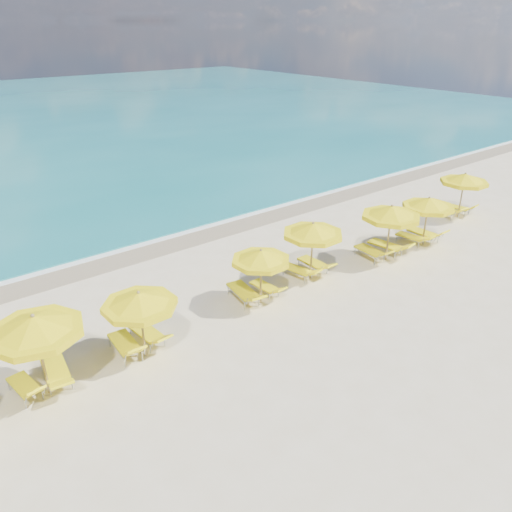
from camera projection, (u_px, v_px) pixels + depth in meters
ground_plane at (280, 297)px, 19.11m from camera, size 120.00×120.00×0.00m
wet_sand_band at (181, 238)px, 24.34m from camera, size 120.00×2.60×0.01m
foam_line at (173, 233)px, 24.91m from camera, size 120.00×1.20×0.03m
whitecap_far at (161, 151)px, 40.59m from camera, size 18.00×0.30×0.05m
umbrella_1 at (35, 326)px, 13.26m from camera, size 2.80×2.80×2.62m
umbrella_2 at (139, 301)px, 14.93m from camera, size 2.98×2.98×2.35m
umbrella_3 at (261, 257)px, 17.96m from camera, size 2.81×2.81×2.22m
umbrella_4 at (313, 230)px, 19.69m from camera, size 3.16×3.16×2.47m
umbrella_5 at (391, 213)px, 21.22m from camera, size 2.99×2.99×2.57m
umbrella_6 at (428, 204)px, 22.78m from camera, size 3.06×3.06×2.38m
umbrella_7 at (465, 179)px, 26.03m from camera, size 3.23×3.23×2.48m
lounger_1_left at (26, 390)px, 14.02m from camera, size 0.76×1.68×0.77m
lounger_1_right at (57, 374)px, 14.58m from camera, size 0.91×2.10×0.75m
lounger_2_left at (126, 348)px, 15.75m from camera, size 0.77×1.96×0.89m
lounger_2_right at (148, 337)px, 16.34m from camera, size 0.76×1.90×0.75m
lounger_3_left at (244, 295)px, 18.76m from camera, size 0.98×2.15×0.79m
lounger_3_right at (265, 290)px, 19.25m from camera, size 0.63×1.66×0.64m
lounger_4_left at (298, 273)px, 20.51m from camera, size 0.84×1.79×0.66m
lounger_4_right at (313, 266)px, 21.05m from camera, size 0.62×1.84×0.71m
lounger_5_left at (370, 254)px, 22.12m from camera, size 0.80×1.94×0.78m
lounger_5_right at (386, 249)px, 22.59m from camera, size 0.92×2.12×0.84m
lounger_6_left at (411, 240)px, 23.64m from camera, size 0.81×1.82×0.66m
lounger_6_right at (424, 236)px, 23.92m from camera, size 0.68×1.93×0.88m
lounger_7_left at (446, 212)px, 26.90m from camera, size 0.96×1.97×0.85m
lounger_7_right at (458, 210)px, 27.32m from camera, size 0.79×1.76×0.75m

